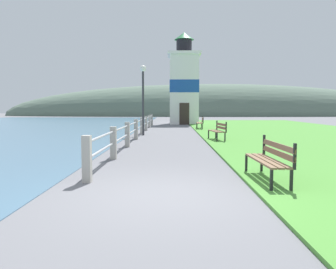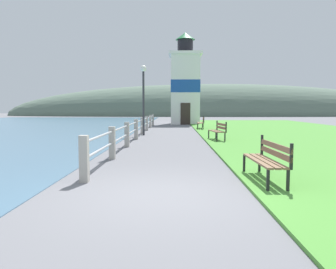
{
  "view_description": "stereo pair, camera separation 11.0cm",
  "coord_description": "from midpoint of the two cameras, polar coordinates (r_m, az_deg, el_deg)",
  "views": [
    {
      "loc": [
        0.18,
        -5.84,
        1.6
      ],
      "look_at": [
        -0.02,
        9.74,
        0.3
      ],
      "focal_mm": 35.0,
      "sensor_mm": 36.0,
      "label": 1
    },
    {
      "loc": [
        0.29,
        -5.84,
        1.6
      ],
      "look_at": [
        -0.02,
        9.74,
        0.3
      ],
      "focal_mm": 35.0,
      "sensor_mm": 36.0,
      "label": 2
    }
  ],
  "objects": [
    {
      "name": "distant_hillside",
      "position": [
        63.23,
        8.23,
        3.26
      ],
      "size": [
        80.0,
        16.0,
        12.0
      ],
      "color": "#566B5B",
      "rests_on": "ground_plane"
    },
    {
      "name": "seawall_railing",
      "position": [
        17.9,
        -4.83,
        1.45
      ],
      "size": [
        0.18,
        22.04,
        1.01
      ],
      "color": "#A8A399",
      "rests_on": "ground_plane"
    },
    {
      "name": "lamp_post",
      "position": [
        18.76,
        -4.13,
        8.23
      ],
      "size": [
        0.36,
        0.36,
        3.96
      ],
      "color": "#333338",
      "rests_on": "ground_plane"
    },
    {
      "name": "lighthouse",
      "position": [
        31.58,
        3.1,
        8.68
      ],
      "size": [
        3.07,
        3.07,
        8.63
      ],
      "color": "white",
      "rests_on": "ground_plane"
    },
    {
      "name": "ground_plane",
      "position": [
        6.06,
        -1.14,
        -10.52
      ],
      "size": [
        160.0,
        160.0,
        0.0
      ],
      "primitive_type": "plane",
      "color": "slate"
    },
    {
      "name": "park_bench_far",
      "position": [
        23.95,
        5.98,
        2.2
      ],
      "size": [
        0.58,
        2.02,
        0.94
      ],
      "rotation": [
        0.0,
        0.0,
        3.08
      ],
      "color": "brown",
      "rests_on": "ground_plane"
    },
    {
      "name": "park_bench_near",
      "position": [
        7.27,
        17.39,
        -3.82
      ],
      "size": [
        0.52,
        1.91,
        0.94
      ],
      "rotation": [
        0.0,
        0.0,
        3.17
      ],
      "color": "brown",
      "rests_on": "ground_plane"
    },
    {
      "name": "grass_verge",
      "position": [
        20.75,
        22.33,
        0.07
      ],
      "size": [
        12.0,
        40.34,
        0.06
      ],
      "color": "#4C8E38",
      "rests_on": "ground_plane"
    },
    {
      "name": "park_bench_midway",
      "position": [
        15.71,
        8.96,
        0.83
      ],
      "size": [
        0.68,
        1.66,
        0.94
      ],
      "rotation": [
        0.0,
        0.0,
        3.28
      ],
      "color": "brown",
      "rests_on": "ground_plane"
    }
  ]
}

